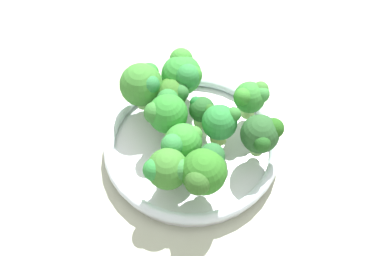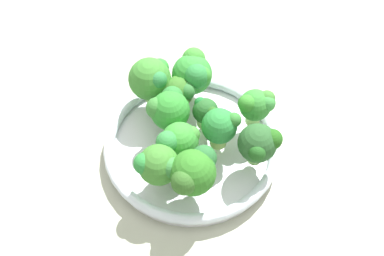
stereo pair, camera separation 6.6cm
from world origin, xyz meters
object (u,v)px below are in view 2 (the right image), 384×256
Objects in this scene: broccoli_floret_4 at (151,79)px; broccoli_floret_5 at (206,112)px; broccoli_floret_2 at (194,172)px; broccoli_floret_3 at (194,73)px; broccoli_floret_0 at (158,165)px; broccoli_floret_10 at (178,139)px; broccoli_floret_7 at (179,93)px; broccoli_floret_6 at (256,105)px; broccoli_floret_9 at (222,125)px; broccoli_floret_1 at (169,109)px; broccoli_floret_8 at (260,144)px; bowl at (192,145)px.

broccoli_floret_5 is at bearing -141.58° from broccoli_floret_4.
broccoli_floret_2 reaches higher than broccoli_floret_5.
broccoli_floret_2 reaches higher than broccoli_floret_3.
broccoli_floret_0 is 0.87× the size of broccoli_floret_4.
broccoli_floret_7 is at bearing -20.33° from broccoli_floret_10.
broccoli_floret_7 is (6.85, 10.03, -0.55)cm from broccoli_floret_6.
broccoli_floret_0 is at bearing 106.71° from broccoli_floret_6.
broccoli_floret_9 is (-3.93, -1.05, 1.15)cm from broccoli_floret_5.
broccoli_floret_1 is 13.31cm from broccoli_floret_6.
broccoli_floret_0 is 0.99× the size of broccoli_floret_8.
broccoli_floret_9 is (-11.74, -7.24, -0.66)cm from broccoli_floret_4.
broccoli_floret_3 is 0.94× the size of broccoli_floret_4.
bowl is at bearing -162.20° from broccoli_floret_4.
broccoli_floret_6 is 13.28cm from broccoli_floret_10.
broccoli_floret_1 is at bearing 34.78° from bowl.
broccoli_floret_0 is 12.47cm from broccoli_floret_5.
broccoli_floret_8 is (-1.58, -14.59, 0.07)cm from broccoli_floret_0.
broccoli_floret_2 is at bearing 161.55° from bowl.
broccoli_floret_7 is (15.02, -3.11, -1.26)cm from broccoli_floret_2.
broccoli_floret_4 is at bearing 85.58° from broccoli_floret_3.
broccoli_floret_6 is (8.16, -13.15, -0.72)cm from broccoli_floret_2.
broccoli_floret_8 is at bearing -82.36° from broccoli_floret_2.
broccoli_floret_4 reaches higher than broccoli_floret_1.
broccoli_floret_7 is at bearing 127.31° from broccoli_floret_3.
broccoli_floret_7 reaches higher than bowl.
broccoli_floret_8 is at bearing -152.56° from broccoli_floret_5.
broccoli_floret_0 is 5.12cm from broccoli_floret_2.
broccoli_floret_0 is 5.46cm from broccoli_floret_10.
broccoli_floret_4 reaches higher than broccoli_floret_3.
broccoli_floret_1 is 5.77cm from broccoli_floret_5.
broccoli_floret_3 is (5.90, -6.29, -0.25)cm from broccoli_floret_1.
broccoli_floret_0 reaches higher than broccoli_floret_5.
broccoli_floret_1 is at bearing 50.75° from broccoli_floret_9.
broccoli_floret_7 is 0.85× the size of broccoli_floret_8.
broccoli_floret_1 reaches higher than broccoli_floret_5.
broccoli_floret_3 is at bearing -20.55° from broccoli_floret_2.
broccoli_floret_3 is 13.01cm from broccoli_floret_10.
broccoli_floret_4 is 16.92cm from broccoli_floret_6.
broccoli_floret_0 is at bearing 83.84° from broccoli_floret_8.
broccoli_floret_6 reaches higher than broccoli_floret_10.
broccoli_floret_1 reaches higher than broccoli_floret_9.
broccoli_floret_3 is 1.13× the size of broccoli_floret_6.
broccoli_floret_3 reaches higher than broccoli_floret_8.
broccoli_floret_1 is at bearing 139.32° from broccoli_floret_7.
broccoli_floret_0 is 18.03cm from broccoli_floret_6.
bowl is 10.49cm from broccoli_floret_0.
broccoli_floret_8 is (-9.04, -4.69, 1.38)cm from broccoli_floret_5.
broccoli_floret_8 is 11.70cm from broccoli_floret_10.
broccoli_floret_4 is 13.81cm from broccoli_floret_9.
broccoli_floret_6 is (-2.28, -7.38, 1.17)cm from broccoli_floret_5.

